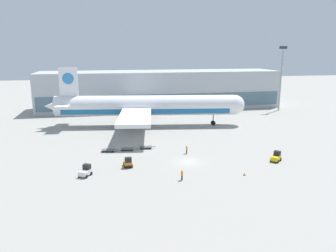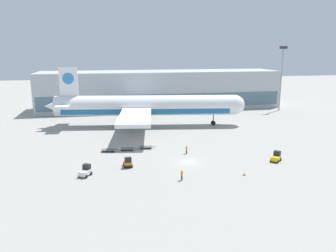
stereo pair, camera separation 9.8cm
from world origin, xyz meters
The scene contains 13 objects.
ground_plane centered at (0.00, 0.00, 0.00)m, with size 400.00×400.00×0.00m, color #9E9B93.
terminal_building centered at (5.34, 64.03, 6.99)m, with size 90.00×18.20×14.00m.
light_mast centered at (47.29, 49.33, 13.42)m, with size 2.80×0.50×23.17m.
airplane_main centered at (-4.84, 33.52, 5.84)m, with size 57.85×48.65×17.00m.
baggage_tug_foreground centered at (-12.03, -0.40, 0.88)m, with size 1.71×2.50×2.00m.
baggage_tug_mid centered at (-19.73, -3.62, 0.88)m, with size 2.50×2.81×2.00m.
baggage_tug_far centered at (17.38, -2.86, 0.88)m, with size 2.76×2.71×2.00m.
baggage_dolly_lead centered at (-15.57, 10.03, 0.39)m, with size 3.76×1.79×0.48m.
baggage_dolly_second centered at (-11.35, 10.12, 0.39)m, with size 3.76×1.79×0.48m.
baggage_dolly_third centered at (-7.19, 10.71, 0.39)m, with size 3.76×1.79×0.48m.
ground_crew_near centered at (-3.48, -8.82, 1.09)m, with size 0.33×0.54×1.83m.
ground_crew_far centered at (0.94, 5.30, 1.09)m, with size 0.29×0.56×1.83m.
traffic_cone_near centered at (7.97, -8.77, 0.28)m, with size 0.40×0.40×0.58m.
Camera 2 is at (-15.85, -59.90, 21.70)m, focal length 35.00 mm.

